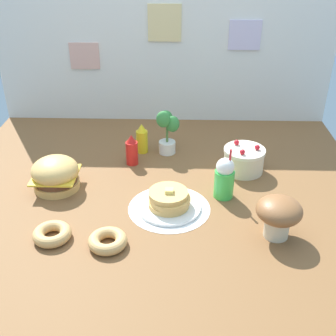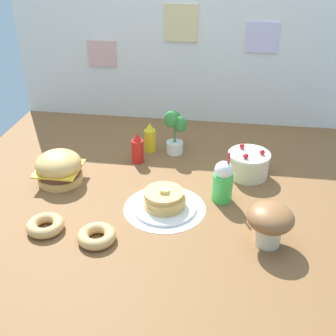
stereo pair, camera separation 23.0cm
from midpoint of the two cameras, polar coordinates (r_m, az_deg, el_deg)
The scene contains 13 objects.
ground_plane at distance 2.29m, azimuth -4.45°, elevation -4.40°, with size 2.35×2.16×0.02m, color brown.
back_wall at distance 3.06m, azimuth -2.77°, elevation 14.75°, with size 2.35×0.04×0.94m.
doily_mat at distance 2.20m, azimuth -2.85°, elevation -5.48°, with size 0.42×0.42×0.00m, color white.
burger at distance 2.43m, azimuth -17.51°, elevation -0.87°, with size 0.26×0.26×0.18m.
pancake_stack at distance 2.18m, azimuth -2.89°, elevation -4.57°, with size 0.33×0.33×0.11m.
layer_cake at distance 2.51m, azimuth 7.55°, elevation 1.02°, with size 0.24×0.24×0.18m.
ketchup_bottle at distance 2.58m, azimuth -7.43°, elevation 2.27°, with size 0.07×0.07×0.19m.
mustard_bottle at distance 2.71m, azimuth -5.95°, elevation 3.82°, with size 0.07×0.07×0.19m.
cream_soda_cup at distance 2.24m, azimuth 4.66°, elevation -1.44°, with size 0.11×0.11×0.29m.
donut_pink_glaze at distance 2.09m, azimuth -18.39°, elevation -8.47°, with size 0.18×0.18×0.05m.
donut_chocolate at distance 1.99m, azimuth -11.44°, elevation -9.65°, with size 0.18×0.18×0.05m.
potted_plant at distance 2.66m, azimuth -2.60°, elevation 5.03°, with size 0.14×0.12×0.29m.
mushroom_stool at distance 1.99m, azimuth 11.43°, elevation -6.14°, with size 0.21×0.21×0.20m.
Camera 1 is at (0.12, -1.89, 1.28)m, focal length 45.49 mm.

